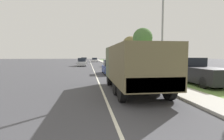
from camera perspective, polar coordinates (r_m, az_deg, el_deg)
ground_plane at (r=41.44m, az=-6.73°, el=1.69°), size 180.00×180.00×0.00m
lane_centre_stripe at (r=41.44m, az=-6.73°, el=1.70°), size 0.12×120.00×0.00m
sidewalk_right at (r=41.77m, az=-0.54°, el=1.83°), size 1.80×120.00×0.12m
grass_strip_right at (r=42.56m, az=5.35°, el=1.80°), size 7.00×120.00×0.02m
military_truck at (r=10.29m, az=7.14°, el=1.68°), size 2.59×6.94×2.69m
car_nearest_ahead at (r=20.55m, az=-0.31°, el=0.82°), size 1.84×4.63×1.64m
car_second_ahead at (r=36.88m, az=-9.81°, el=2.46°), size 1.74×4.85×1.67m
car_third_ahead at (r=51.68m, az=-9.12°, el=3.07°), size 1.72×4.67×1.67m
car_fourth_ahead at (r=61.34m, az=-5.74°, el=3.26°), size 1.91×4.02×1.45m
pickup_truck at (r=14.73m, az=26.01°, el=-0.45°), size 2.05×5.47×1.94m
lamp_post at (r=14.08m, az=15.51°, el=16.22°), size 1.69×0.24×8.30m
tree_mid_right at (r=26.21m, az=9.97°, el=10.24°), size 2.86×2.86×6.14m
tree_far_right at (r=39.88m, az=6.04°, el=8.35°), size 3.55×3.55×6.49m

